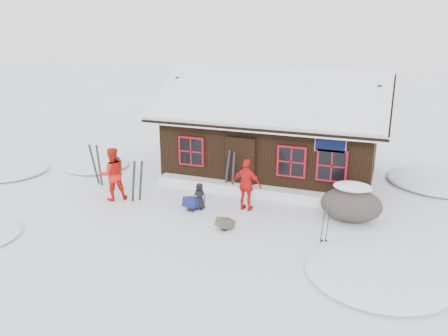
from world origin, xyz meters
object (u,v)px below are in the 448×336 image
(skier_orange_right, at_px, (247,185))
(ski_pair_left, at_px, (137,182))
(backpack_olive, at_px, (225,225))
(skier_teal, at_px, (116,169))
(skier_crouched, at_px, (200,196))
(skier_orange_left, at_px, (113,174))
(backpack_blue, at_px, (193,205))
(ski_poles, at_px, (325,225))
(boulder, at_px, (351,203))

(skier_orange_right, relative_size, ski_pair_left, 1.17)
(backpack_olive, bearing_deg, ski_pair_left, -164.60)
(skier_teal, height_order, skier_crouched, skier_teal)
(skier_orange_left, relative_size, skier_crouched, 2.07)
(skier_crouched, relative_size, backpack_blue, 1.50)
(ski_pair_left, height_order, backpack_blue, ski_pair_left)
(skier_orange_left, xyz_separation_m, ski_poles, (7.53, -0.75, -0.38))
(skier_teal, bearing_deg, backpack_olive, -81.15)
(skier_orange_left, bearing_deg, ski_pair_left, 152.04)
(skier_orange_left, xyz_separation_m, boulder, (8.07, 1.16, -0.39))
(skier_crouched, xyz_separation_m, backpack_olive, (1.36, -1.17, -0.33))
(skier_orange_right, bearing_deg, backpack_blue, 25.85)
(ski_pair_left, distance_m, backpack_blue, 2.23)
(backpack_blue, bearing_deg, backpack_olive, -28.96)
(skier_orange_left, bearing_deg, boulder, 145.71)
(skier_teal, distance_m, ski_poles, 8.29)
(boulder, distance_m, backpack_blue, 5.17)
(backpack_olive, bearing_deg, skier_crouched, 171.09)
(skier_orange_right, xyz_separation_m, backpack_olive, (-0.14, -1.65, -0.75))
(skier_crouched, relative_size, backpack_olive, 1.88)
(skier_orange_right, bearing_deg, boulder, -166.94)
(ski_poles, xyz_separation_m, backpack_olive, (-2.96, -0.13, -0.44))
(skier_teal, relative_size, skier_orange_right, 0.87)
(skier_teal, relative_size, backpack_olive, 3.17)
(skier_orange_left, bearing_deg, backpack_olive, 126.62)
(skier_crouched, relative_size, ski_poles, 0.75)
(boulder, xyz_separation_m, ski_poles, (-0.53, -1.91, 0.00))
(skier_orange_left, distance_m, skier_orange_right, 4.78)
(skier_crouched, xyz_separation_m, boulder, (4.85, 0.87, 0.11))
(skier_crouched, bearing_deg, skier_orange_right, 21.55)
(ski_poles, bearing_deg, backpack_olive, -177.48)
(skier_orange_right, xyz_separation_m, skier_crouched, (-1.50, -0.48, -0.43))
(skier_crouched, xyz_separation_m, ski_pair_left, (-2.37, -0.07, 0.25))
(ski_pair_left, relative_size, backpack_blue, 2.46)
(skier_crouched, xyz_separation_m, ski_poles, (4.32, -1.04, 0.11))
(skier_teal, relative_size, skier_orange_left, 0.81)
(boulder, relative_size, ski_pair_left, 1.26)
(skier_crouched, distance_m, ski_pair_left, 2.38)
(skier_orange_right, bearing_deg, ski_pair_left, 14.58)
(ski_pair_left, bearing_deg, skier_orange_left, 160.30)
(ski_poles, relative_size, backpack_olive, 2.49)
(skier_orange_left, distance_m, backpack_blue, 3.11)
(skier_teal, height_order, backpack_olive, skier_teal)
(skier_orange_right, distance_m, skier_crouched, 1.64)
(skier_orange_left, distance_m, skier_crouched, 3.27)
(backpack_blue, distance_m, backpack_olive, 1.89)
(ski_pair_left, xyz_separation_m, ski_poles, (6.69, -0.97, -0.14))
(ski_pair_left, bearing_deg, boulder, -26.79)
(skier_teal, xyz_separation_m, boulder, (8.64, 0.16, -0.21))
(ski_pair_left, bearing_deg, skier_teal, 116.94)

